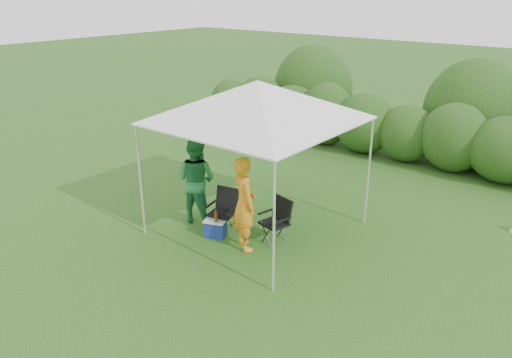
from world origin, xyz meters
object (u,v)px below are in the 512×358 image
Objects in this scene: chair_left at (224,207)px; woman at (196,180)px; cooler at (215,228)px; canopy at (257,101)px; chair_right at (278,217)px; man at (244,203)px.

chair_left is 0.48× the size of woman.
woman is 3.63× the size of cooler.
chair_right is (0.59, -0.15, -2.00)m from canopy.
woman reaches higher than chair_right.
canopy is 2.10m from chair_right.
chair_left reaches higher than chair_right.
man is 1.45m from woman.
canopy is 6.55× the size of cooler.
chair_right is at bearing -85.49° from man.
canopy is 1.79m from man.
chair_left is 0.48× the size of man.
woman is at bearing 136.97° from cooler.
man is 0.97m from cooler.
canopy is at bearing -36.34° from man.
woman is at bearing 21.30° from man.
chair_left is (-0.45, -0.43, -2.00)m from canopy.
chair_right is 1.71× the size of cooler.
woman reaches higher than man.
chair_right is 0.99× the size of chair_left.
cooler is at bearing 33.18° from man.
chair_right is 0.48× the size of man.
canopy is 2.02m from woman.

